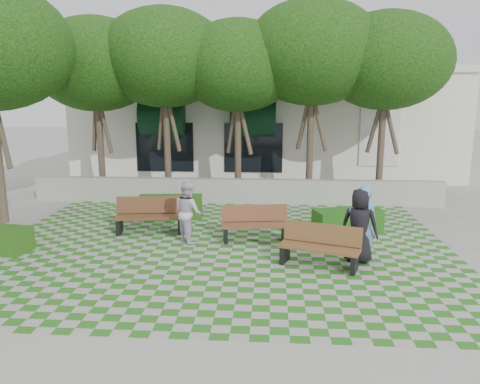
# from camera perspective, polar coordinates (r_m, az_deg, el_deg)

# --- Properties ---
(ground) EXTENTS (90.00, 90.00, 0.00)m
(ground) POSITION_cam_1_polar(r_m,az_deg,el_deg) (11.39, -3.06, -8.43)
(ground) COLOR gray
(ground) RESTS_ON ground
(lawn) EXTENTS (12.00, 12.00, 0.00)m
(lawn) POSITION_cam_1_polar(r_m,az_deg,el_deg) (12.33, -2.50, -6.80)
(lawn) COLOR #2B721E
(lawn) RESTS_ON ground
(sidewalk_south) EXTENTS (16.00, 2.00, 0.01)m
(sidewalk_south) POSITION_cam_1_polar(r_m,az_deg,el_deg) (7.22, -7.88, -21.33)
(sidewalk_south) COLOR #9E9B93
(sidewalk_south) RESTS_ON ground
(retaining_wall) EXTENTS (15.00, 0.36, 0.90)m
(retaining_wall) POSITION_cam_1_polar(r_m,az_deg,el_deg) (17.22, -0.59, 0.13)
(retaining_wall) COLOR #9E9B93
(retaining_wall) RESTS_ON ground
(bench_east) EXTENTS (1.95, 1.20, 0.97)m
(bench_east) POSITION_cam_1_polar(r_m,az_deg,el_deg) (11.09, 9.71, -6.60)
(bench_east) COLOR brown
(bench_east) RESTS_ON ground
(bench_mid) EXTENTS (1.89, 0.86, 0.96)m
(bench_mid) POSITION_cam_1_polar(r_m,az_deg,el_deg) (12.82, 1.84, -3.92)
(bench_mid) COLOR brown
(bench_mid) RESTS_ON ground
(bench_west) EXTENTS (2.03, 0.88, 1.03)m
(bench_west) POSITION_cam_1_polar(r_m,az_deg,el_deg) (13.77, -10.91, -2.88)
(bench_west) COLOR #51301C
(bench_west) RESTS_ON ground
(hedge_east) EXTENTS (2.09, 1.36, 0.68)m
(hedge_east) POSITION_cam_1_polar(r_m,az_deg,el_deg) (13.94, 12.97, -3.46)
(hedge_east) COLOR #1C4C14
(hedge_east) RESTS_ON ground
(hedge_midleft) EXTENTS (2.12, 1.06, 0.71)m
(hedge_midleft) POSITION_cam_1_polar(r_m,az_deg,el_deg) (15.33, -8.49, -1.83)
(hedge_midleft) COLOR #1E4B14
(hedge_midleft) RESTS_ON ground
(person_blue) EXTENTS (0.69, 0.46, 1.87)m
(person_blue) POSITION_cam_1_polar(r_m,az_deg,el_deg) (11.51, 14.69, -3.71)
(person_blue) COLOR #6896BE
(person_blue) RESTS_ON ground
(person_dark) EXTENTS (1.02, 0.84, 1.80)m
(person_dark) POSITION_cam_1_polar(r_m,az_deg,el_deg) (11.44, 14.35, -3.98)
(person_dark) COLOR black
(person_dark) RESTS_ON ground
(person_white) EXTENTS (1.01, 1.03, 1.67)m
(person_white) POSITION_cam_1_polar(r_m,az_deg,el_deg) (12.67, -6.33, -2.44)
(person_white) COLOR silver
(person_white) RESTS_ON ground
(tree_row) EXTENTS (17.70, 13.40, 7.41)m
(tree_row) POSITION_cam_1_polar(r_m,az_deg,el_deg) (16.91, -7.25, 15.94)
(tree_row) COLOR #47382B
(tree_row) RESTS_ON ground
(building) EXTENTS (18.00, 8.92, 5.15)m
(building) POSITION_cam_1_polar(r_m,az_deg,el_deg) (24.73, 3.03, 8.52)
(building) COLOR white
(building) RESTS_ON ground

